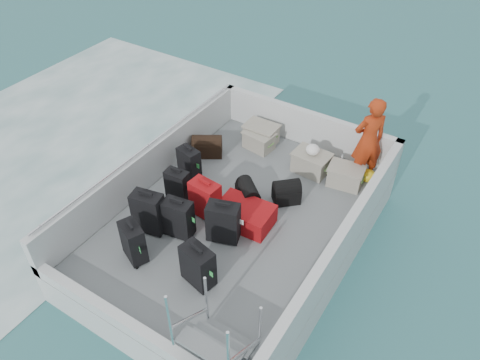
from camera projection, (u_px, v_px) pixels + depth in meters
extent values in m
plane|color=#1A595B|center=(237.00, 243.00, 7.88)|extent=(160.00, 160.00, 0.00)
plane|color=white|center=(45.00, 152.00, 9.84)|extent=(10.00, 10.00, 0.00)
cube|color=silver|center=(237.00, 231.00, 7.68)|extent=(3.60, 5.00, 0.60)
cube|color=gray|center=(237.00, 218.00, 7.48)|extent=(3.30, 4.70, 0.02)
cube|color=silver|center=(151.00, 164.00, 7.96)|extent=(0.14, 5.00, 0.70)
cube|color=silver|center=(340.00, 246.00, 6.54)|extent=(0.14, 5.00, 0.70)
cube|color=silver|center=(306.00, 127.00, 8.82)|extent=(3.60, 0.14, 0.70)
cube|color=silver|center=(132.00, 327.00, 5.85)|extent=(3.60, 0.14, 0.20)
cylinder|color=silver|center=(148.00, 145.00, 7.70)|extent=(0.04, 4.80, 0.04)
cube|color=black|center=(149.00, 213.00, 7.04)|extent=(0.51, 0.35, 0.72)
cube|color=black|center=(178.00, 186.00, 7.63)|extent=(0.39, 0.24, 0.57)
cube|color=black|center=(189.00, 163.00, 8.09)|extent=(0.43, 0.31, 0.57)
cube|color=black|center=(133.00, 243.00, 6.64)|extent=(0.48, 0.39, 0.64)
cube|color=black|center=(178.00, 219.00, 6.99)|extent=(0.47, 0.32, 0.65)
cube|color=#990F0B|center=(205.00, 199.00, 7.33)|extent=(0.49, 0.32, 0.64)
cube|color=black|center=(198.00, 266.00, 6.31)|extent=(0.51, 0.37, 0.64)
cube|color=black|center=(223.00, 223.00, 6.92)|extent=(0.54, 0.41, 0.67)
cube|color=#990F0B|center=(245.00, 215.00, 7.28)|extent=(0.88, 0.61, 0.34)
cube|color=#A29D8D|center=(259.00, 141.00, 8.81)|extent=(0.57, 0.43, 0.32)
cube|color=#A29D8D|center=(261.00, 135.00, 8.93)|extent=(0.59, 0.41, 0.36)
cube|color=#A29D8D|center=(311.00, 163.00, 8.25)|extent=(0.62, 0.45, 0.36)
cube|color=#A29D8D|center=(345.00, 177.00, 7.99)|extent=(0.61, 0.46, 0.34)
ellipsoid|color=yellow|center=(368.00, 175.00, 8.11)|extent=(0.28, 0.26, 0.22)
ellipsoid|color=white|center=(313.00, 151.00, 8.08)|extent=(0.24, 0.24, 0.18)
imported|color=#EC4016|center=(368.00, 140.00, 7.74)|extent=(0.67, 0.68, 1.58)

